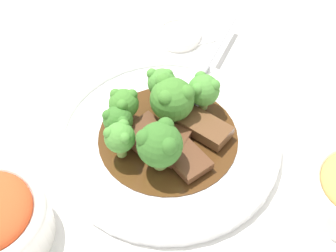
# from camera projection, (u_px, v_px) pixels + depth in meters

# --- Properties ---
(ground_plane) EXTENTS (4.00, 4.00, 0.00)m
(ground_plane) POSITION_uv_depth(u_px,v_px,m) (168.00, 145.00, 0.54)
(ground_plane) COLOR white
(main_plate) EXTENTS (0.25, 0.25, 0.02)m
(main_plate) POSITION_uv_depth(u_px,v_px,m) (168.00, 140.00, 0.53)
(main_plate) COLOR white
(main_plate) RESTS_ON ground_plane
(beef_strip_0) EXTENTS (0.06, 0.06, 0.01)m
(beef_strip_0) POSITION_uv_depth(u_px,v_px,m) (205.00, 129.00, 0.52)
(beef_strip_0) COLOR brown
(beef_strip_0) RESTS_ON main_plate
(beef_strip_1) EXTENTS (0.05, 0.06, 0.01)m
(beef_strip_1) POSITION_uv_depth(u_px,v_px,m) (188.00, 160.00, 0.49)
(beef_strip_1) COLOR #56331E
(beef_strip_1) RESTS_ON main_plate
(beef_strip_2) EXTENTS (0.06, 0.05, 0.01)m
(beef_strip_2) POSITION_uv_depth(u_px,v_px,m) (145.00, 131.00, 0.52)
(beef_strip_2) COLOR #56331E
(beef_strip_2) RESTS_ON main_plate
(beef_strip_3) EXTENTS (0.05, 0.06, 0.01)m
(beef_strip_3) POSITION_uv_depth(u_px,v_px,m) (172.00, 144.00, 0.51)
(beef_strip_3) COLOR #56331E
(beef_strip_3) RESTS_ON main_plate
(broccoli_floret_0) EXTENTS (0.05, 0.05, 0.06)m
(broccoli_floret_0) POSITION_uv_depth(u_px,v_px,m) (160.00, 144.00, 0.47)
(broccoli_floret_0) COLOR #7FA84C
(broccoli_floret_0) RESTS_ON main_plate
(broccoli_floret_1) EXTENTS (0.05, 0.05, 0.06)m
(broccoli_floret_1) POSITION_uv_depth(u_px,v_px,m) (172.00, 99.00, 0.51)
(broccoli_floret_1) COLOR #8EB756
(broccoli_floret_1) RESTS_ON main_plate
(broccoli_floret_2) EXTENTS (0.03, 0.03, 0.04)m
(broccoli_floret_2) POSITION_uv_depth(u_px,v_px,m) (160.00, 83.00, 0.54)
(broccoli_floret_2) COLOR #7FA84C
(broccoli_floret_2) RESTS_ON main_plate
(broccoli_floret_3) EXTENTS (0.03, 0.03, 0.04)m
(broccoli_floret_3) POSITION_uv_depth(u_px,v_px,m) (118.00, 119.00, 0.51)
(broccoli_floret_3) COLOR #8EB756
(broccoli_floret_3) RESTS_ON main_plate
(broccoli_floret_4) EXTENTS (0.04, 0.04, 0.05)m
(broccoli_floret_4) POSITION_uv_depth(u_px,v_px,m) (204.00, 90.00, 0.53)
(broccoli_floret_4) COLOR #7FA84C
(broccoli_floret_4) RESTS_ON main_plate
(broccoli_floret_5) EXTENTS (0.03, 0.03, 0.04)m
(broccoli_floret_5) POSITION_uv_depth(u_px,v_px,m) (124.00, 103.00, 0.52)
(broccoli_floret_5) COLOR #7FA84C
(broccoli_floret_5) RESTS_ON main_plate
(broccoli_floret_6) EXTENTS (0.03, 0.03, 0.05)m
(broccoli_floret_6) POSITION_uv_depth(u_px,v_px,m) (120.00, 137.00, 0.48)
(broccoli_floret_6) COLOR #7FA84C
(broccoli_floret_6) RESTS_ON main_plate
(serving_spoon) EXTENTS (0.12, 0.18, 0.01)m
(serving_spoon) POSITION_uv_depth(u_px,v_px,m) (195.00, 85.00, 0.56)
(serving_spoon) COLOR silver
(serving_spoon) RESTS_ON main_plate
(sauce_dish) EXTENTS (0.06, 0.06, 0.01)m
(sauce_dish) POSITION_uv_depth(u_px,v_px,m) (179.00, 34.00, 0.65)
(sauce_dish) COLOR white
(sauce_dish) RESTS_ON ground_plane
(paper_napkin) EXTENTS (0.13, 0.11, 0.01)m
(paper_napkin) POSITION_uv_depth(u_px,v_px,m) (168.00, 28.00, 0.67)
(paper_napkin) COLOR white
(paper_napkin) RESTS_ON ground_plane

